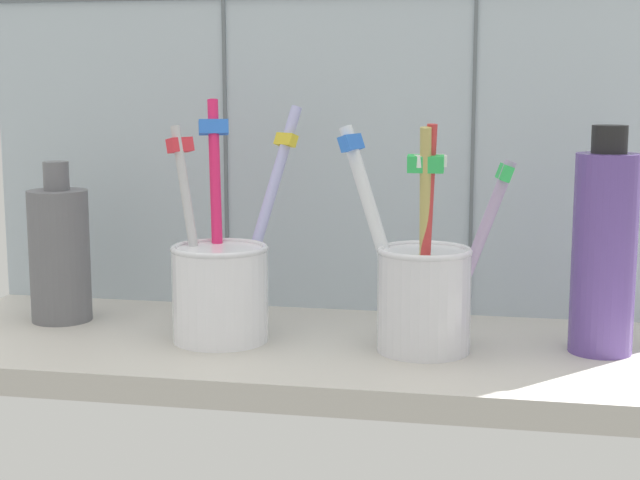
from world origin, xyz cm
name	(u,v)px	position (x,y,z in cm)	size (l,w,h in cm)	color
counter_slab	(322,355)	(0.00, 0.00, 1.00)	(64.00, 22.00, 2.00)	#BCB7AD
tile_wall_back	(349,72)	(0.00, 12.00, 22.50)	(64.00, 2.20, 45.00)	#B2C1CC
toothbrush_cup_left	(221,283)	(-7.81, -0.56, 6.40)	(9.72, 11.60, 18.40)	white
toothbrush_cup_right	(423,290)	(7.75, -0.93, 6.64)	(13.28, 7.05, 16.88)	silver
ceramic_vase	(59,253)	(-22.69, 2.77, 7.71)	(4.96, 4.96, 13.29)	slate
soap_bottle	(604,250)	(20.64, 1.28, 9.66)	(4.63, 4.63, 16.67)	#5E4292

